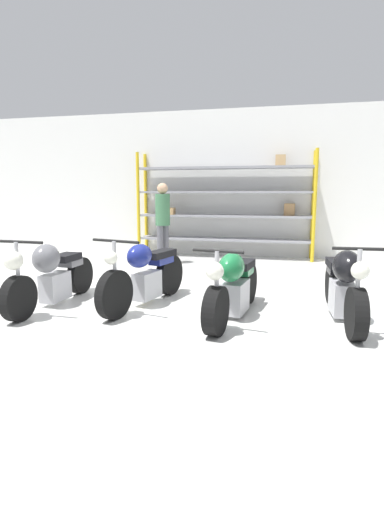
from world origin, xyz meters
The scene contains 8 objects.
ground_plane centered at (0.00, 0.00, 0.00)m, with size 30.00×30.00×0.00m, color silver.
back_wall centered at (0.00, 5.05, 1.80)m, with size 30.00×0.08×3.60m.
shelving_rack centered at (-0.15, 4.68, 1.32)m, with size 4.30×0.63×2.56m.
motorcycle_grey centered at (-1.90, -0.16, 0.45)m, with size 0.71×2.02×1.01m.
motorcycle_blue centered at (-0.63, 0.18, 0.44)m, with size 0.80×1.99×1.01m.
motorcycle_green centered at (0.66, -0.08, 0.42)m, with size 0.63×2.01×0.97m.
motorcycle_black centered at (2.02, 0.16, 0.45)m, with size 0.56×2.06×1.02m.
person_browsing centered at (-1.37, 3.40, 1.06)m, with size 0.43×0.43×1.79m.
Camera 1 is at (1.28, -5.04, 1.61)m, focal length 28.00 mm.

